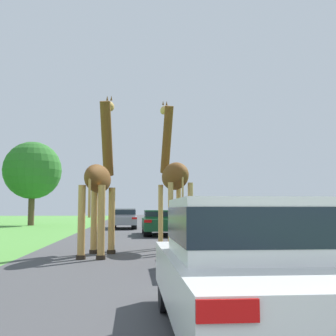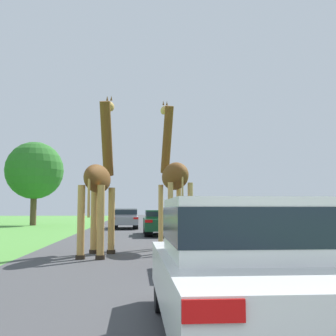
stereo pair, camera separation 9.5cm
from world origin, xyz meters
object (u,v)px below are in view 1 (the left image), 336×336
(car_lead_maroon, at_px, (262,263))
(car_queue_left, at_px, (162,221))
(giraffe_companion, at_px, (100,179))
(car_verge_right, at_px, (212,224))
(tree_far_right, at_px, (32,171))
(giraffe_near_road, at_px, (174,175))
(car_queue_right, at_px, (124,218))
(car_far_ahead, at_px, (229,235))

(car_lead_maroon, relative_size, car_queue_left, 0.88)
(giraffe_companion, relative_size, car_verge_right, 1.23)
(giraffe_companion, bearing_deg, car_queue_left, 83.20)
(giraffe_companion, xyz_separation_m, car_lead_maroon, (2.28, -7.73, -1.40))
(tree_far_right, bearing_deg, giraffe_companion, -72.32)
(giraffe_near_road, distance_m, car_queue_right, 14.86)
(giraffe_companion, distance_m, car_lead_maroon, 8.18)
(giraffe_companion, xyz_separation_m, car_verge_right, (4.06, 4.34, -1.43))
(giraffe_near_road, bearing_deg, giraffe_companion, -153.33)
(car_lead_maroon, distance_m, car_queue_left, 16.83)
(car_lead_maroon, distance_m, car_far_ahead, 4.95)
(car_verge_right, distance_m, tree_far_right, 21.15)
(giraffe_companion, bearing_deg, car_queue_right, 96.81)
(giraffe_companion, bearing_deg, giraffe_near_road, 43.47)
(car_lead_maroon, bearing_deg, giraffe_companion, 106.41)
(car_queue_left, relative_size, tree_far_right, 0.68)
(car_verge_right, bearing_deg, giraffe_companion, -133.10)
(giraffe_companion, relative_size, car_queue_left, 1.10)
(giraffe_companion, relative_size, car_lead_maroon, 1.24)
(giraffe_near_road, xyz_separation_m, car_lead_maroon, (0.01, -9.35, -1.64))
(car_queue_left, height_order, car_far_ahead, car_far_ahead)
(car_queue_right, distance_m, car_far_ahead, 19.29)
(giraffe_companion, relative_size, car_far_ahead, 1.09)
(car_queue_right, distance_m, car_queue_left, 7.45)
(car_far_ahead, height_order, tree_far_right, tree_far_right)
(giraffe_near_road, bearing_deg, tree_far_right, 105.72)
(giraffe_near_road, relative_size, tree_far_right, 0.79)
(giraffe_companion, distance_m, car_far_ahead, 4.42)
(giraffe_near_road, xyz_separation_m, car_queue_right, (-1.92, 14.64, -1.68))
(car_verge_right, relative_size, tree_far_right, 0.60)
(car_queue_right, bearing_deg, car_lead_maroon, -85.40)
(car_queue_left, bearing_deg, tree_far_right, 126.15)
(giraffe_companion, xyz_separation_m, car_queue_left, (2.41, 9.10, -1.47))
(giraffe_companion, height_order, car_far_ahead, giraffe_companion)
(car_queue_left, bearing_deg, car_lead_maroon, -90.45)
(giraffe_companion, xyz_separation_m, tree_far_right, (-7.01, 22.00, 2.17))
(car_queue_right, height_order, tree_far_right, tree_far_right)
(tree_far_right, bearing_deg, car_queue_left, -53.85)
(car_queue_left, distance_m, car_far_ahead, 11.96)
(giraffe_near_road, relative_size, car_queue_left, 1.16)
(car_verge_right, bearing_deg, car_queue_left, 109.15)
(car_queue_left, xyz_separation_m, car_verge_right, (1.65, -4.76, 0.05))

